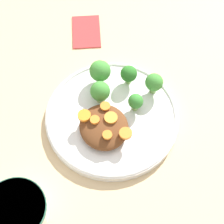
# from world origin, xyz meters

# --- Properties ---
(ground_plane) EXTENTS (4.00, 4.00, 0.00)m
(ground_plane) POSITION_xyz_m (0.00, 0.00, 0.00)
(ground_plane) COLOR tan
(plate) EXTENTS (0.29, 0.29, 0.02)m
(plate) POSITION_xyz_m (0.00, 0.00, 0.01)
(plate) COLOR silver
(plate) RESTS_ON ground_plane
(dip_bowl) EXTENTS (0.12, 0.12, 0.05)m
(dip_bowl) POSITION_xyz_m (-0.14, 0.24, 0.03)
(dip_bowl) COLOR white
(dip_bowl) RESTS_ON ground_plane
(stew_mound) EXTENTS (0.11, 0.10, 0.03)m
(stew_mound) POSITION_xyz_m (-0.03, 0.03, 0.03)
(stew_mound) COLOR #5B3319
(stew_mound) RESTS_ON plate
(broccoli_floret_0) EXTENTS (0.04, 0.04, 0.05)m
(broccoli_floret_0) POSITION_xyz_m (0.07, -0.06, 0.05)
(broccoli_floret_0) COLOR #7FA85B
(broccoli_floret_0) RESTS_ON plate
(broccoli_floret_1) EXTENTS (0.05, 0.05, 0.06)m
(broccoli_floret_1) POSITION_xyz_m (0.10, -0.01, 0.05)
(broccoli_floret_1) COLOR #759E51
(broccoli_floret_1) RESTS_ON plate
(broccoli_floret_2) EXTENTS (0.04, 0.04, 0.06)m
(broccoli_floret_2) POSITION_xyz_m (0.05, 0.01, 0.05)
(broccoli_floret_2) COLOR #7FA85B
(broccoli_floret_2) RESTS_ON plate
(broccoli_floret_3) EXTENTS (0.03, 0.03, 0.05)m
(broccoli_floret_3) POSITION_xyz_m (0.00, -0.05, 0.05)
(broccoli_floret_3) COLOR #759E51
(broccoli_floret_3) RESTS_ON plate
(broccoli_floret_4) EXTENTS (0.04, 0.04, 0.05)m
(broccoli_floret_4) POSITION_xyz_m (0.03, -0.11, 0.05)
(broccoli_floret_4) COLOR #759E51
(broccoli_floret_4) RESTS_ON plate
(carrot_slice_0) EXTENTS (0.03, 0.03, 0.01)m
(carrot_slice_0) POSITION_xyz_m (-0.02, 0.01, 0.05)
(carrot_slice_0) COLOR orange
(carrot_slice_0) RESTS_ON stew_mound
(carrot_slice_1) EXTENTS (0.02, 0.02, 0.01)m
(carrot_slice_1) POSITION_xyz_m (-0.06, 0.03, 0.05)
(carrot_slice_1) COLOR orange
(carrot_slice_1) RESTS_ON stew_mound
(carrot_slice_2) EXTENTS (0.03, 0.03, 0.01)m
(carrot_slice_2) POSITION_xyz_m (0.00, 0.06, 0.05)
(carrot_slice_2) COLOR orange
(carrot_slice_2) RESTS_ON stew_mound
(carrot_slice_3) EXTENTS (0.02, 0.02, 0.00)m
(carrot_slice_3) POSITION_xyz_m (0.01, 0.01, 0.05)
(carrot_slice_3) COLOR orange
(carrot_slice_3) RESTS_ON stew_mound
(carrot_slice_4) EXTENTS (0.02, 0.02, 0.01)m
(carrot_slice_4) POSITION_xyz_m (-0.02, 0.04, 0.05)
(carrot_slice_4) COLOR orange
(carrot_slice_4) RESTS_ON stew_mound
(carrot_slice_5) EXTENTS (0.03, 0.03, 0.01)m
(carrot_slice_5) POSITION_xyz_m (-0.07, -0.01, 0.05)
(carrot_slice_5) COLOR orange
(carrot_slice_5) RESTS_ON stew_mound
(napkin) EXTENTS (0.12, 0.10, 0.01)m
(napkin) POSITION_xyz_m (0.26, -0.02, 0.00)
(napkin) COLOR #B73333
(napkin) RESTS_ON ground_plane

